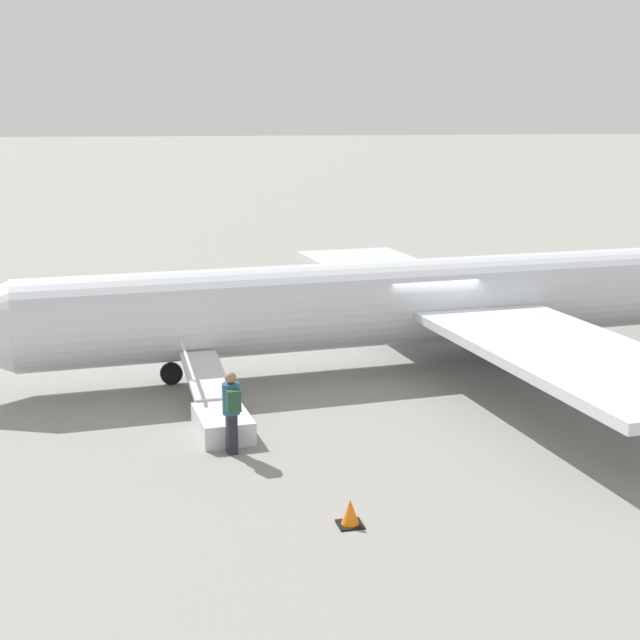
{
  "coord_description": "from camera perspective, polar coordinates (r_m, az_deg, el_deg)",
  "views": [
    {
      "loc": [
        8.49,
        22.95,
        6.8
      ],
      "look_at": [
        3.21,
        0.97,
        1.62
      ],
      "focal_mm": 50.0,
      "sensor_mm": 36.0,
      "label": 1
    }
  ],
  "objects": [
    {
      "name": "traffic_cone_near_stairs",
      "position": [
        15.49,
        1.94,
        -12.27
      ],
      "size": [
        0.43,
        0.43,
        0.47
      ],
      "color": "black",
      "rests_on": "ground"
    },
    {
      "name": "airplane_main",
      "position": [
        25.33,
        8.42,
        1.43
      ],
      "size": [
        27.44,
        20.81,
        6.1
      ],
      "rotation": [
        0.0,
        0.0,
        0.06
      ],
      "color": "silver",
      "rests_on": "ground"
    },
    {
      "name": "ground_plane",
      "position": [
        25.4,
        6.56,
        -2.71
      ],
      "size": [
        600.0,
        600.0,
        0.0
      ],
      "primitive_type": "plane",
      "color": "gray"
    },
    {
      "name": "passenger",
      "position": [
        18.36,
        -5.68,
        -5.57
      ],
      "size": [
        0.36,
        0.55,
        1.74
      ],
      "rotation": [
        0.0,
        0.0,
        -1.51
      ],
      "color": "#23232D",
      "rests_on": "ground"
    },
    {
      "name": "boarding_stairs",
      "position": [
        20.03,
        -6.49,
        -5.94
      ],
      "size": [
        1.29,
        4.07,
        1.57
      ],
      "rotation": [
        0.0,
        0.0,
        -1.51
      ],
      "color": "silver",
      "rests_on": "ground"
    }
  ]
}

